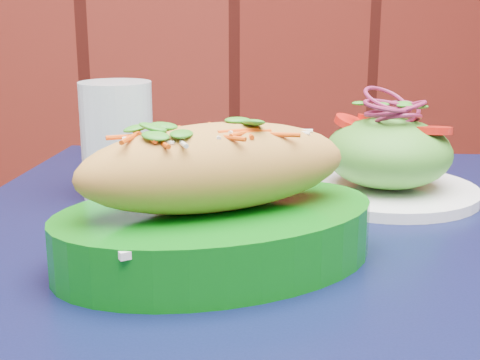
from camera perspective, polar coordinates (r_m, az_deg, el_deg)
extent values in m
cube|color=black|center=(0.66, 7.62, -6.19)|extent=(1.00, 1.00, 0.03)
cube|color=white|center=(0.57, -2.01, -2.81)|extent=(0.24, 0.18, 0.01)
ellipsoid|color=gold|center=(0.56, -2.05, 1.11)|extent=(0.25, 0.14, 0.07)
cylinder|color=white|center=(0.80, 12.33, -0.93)|extent=(0.21, 0.21, 0.01)
ellipsoid|color=#4C992D|center=(0.79, 12.51, 2.30)|extent=(0.15, 0.15, 0.08)
cylinder|color=red|center=(0.78, 16.16, 4.46)|extent=(0.04, 0.04, 0.01)
cylinder|color=red|center=(0.80, 9.57, 5.13)|extent=(0.04, 0.04, 0.01)
cylinder|color=red|center=(0.82, 11.45, 5.34)|extent=(0.04, 0.04, 0.01)
torus|color=maroon|center=(0.78, 12.69, 5.53)|extent=(0.05, 0.05, 0.00)
torus|color=maroon|center=(0.78, 12.71, 5.82)|extent=(0.05, 0.05, 0.00)
torus|color=maroon|center=(0.78, 12.73, 6.11)|extent=(0.05, 0.05, 0.00)
torus|color=maroon|center=(0.78, 12.74, 6.40)|extent=(0.05, 0.05, 0.00)
torus|color=maroon|center=(0.78, 12.76, 6.69)|extent=(0.05, 0.05, 0.00)
torus|color=maroon|center=(0.78, 12.78, 6.98)|extent=(0.05, 0.05, 0.00)
cylinder|color=silver|center=(0.78, -10.43, 3.36)|extent=(0.08, 0.08, 0.13)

